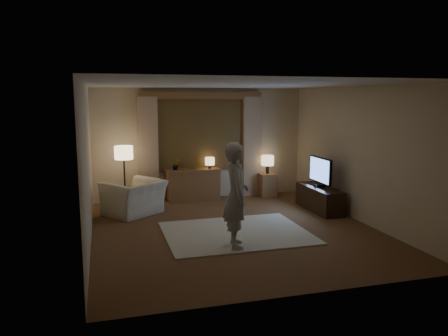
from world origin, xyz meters
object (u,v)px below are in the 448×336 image
object	(u,v)px
sideboard	(193,186)
person	(236,195)
tv_stand	(319,199)
armchair	(134,198)
side_table	(267,185)

from	to	relation	value
sideboard	person	xyz separation A→B (m)	(-0.01, -3.39, 0.51)
tv_stand	armchair	bearing A→B (deg)	169.41
side_table	tv_stand	bearing A→B (deg)	-70.17
sideboard	armchair	distance (m)	1.69
sideboard	armchair	xyz separation A→B (m)	(-1.42, -0.92, -0.00)
side_table	armchair	bearing A→B (deg)	-165.04
tv_stand	person	xyz separation A→B (m)	(-2.41, -1.76, 0.61)
sideboard	person	distance (m)	3.43
person	armchair	bearing A→B (deg)	38.27
armchair	tv_stand	size ratio (longest dim) A/B	0.77
side_table	tv_stand	xyz separation A→B (m)	(0.57, -1.58, -0.03)
armchair	person	bearing A→B (deg)	81.80
armchair	side_table	xyz separation A→B (m)	(3.25, 0.87, -0.07)
sideboard	person	size ratio (longest dim) A/B	0.72
armchair	person	size ratio (longest dim) A/B	0.64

